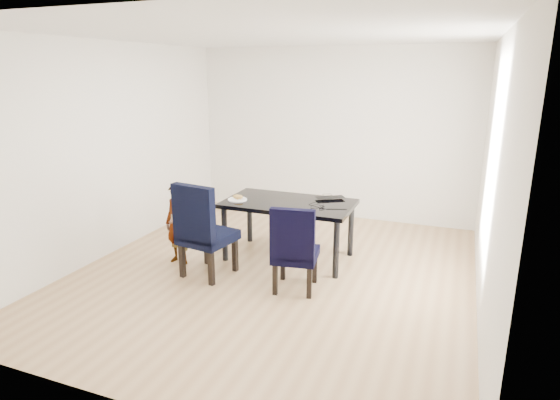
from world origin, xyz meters
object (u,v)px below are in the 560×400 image
at_px(chair_right, 296,247).
at_px(child, 178,224).
at_px(dining_table, 289,230).
at_px(plate, 237,200).
at_px(chair_left, 208,229).
at_px(laptop, 329,197).

relative_size(chair_right, child, 0.96).
bearing_deg(dining_table, plate, -165.51).
bearing_deg(chair_left, dining_table, 58.16).
distance_m(dining_table, chair_left, 1.09).
xyz_separation_m(plate, laptop, (1.05, 0.51, 0.01)).
bearing_deg(chair_right, dining_table, 106.75).
height_order(chair_right, child, child).
bearing_deg(plate, chair_left, -96.10).
height_order(child, plate, child).
bearing_deg(chair_right, chair_left, 171.84).
bearing_deg(plate, child, -140.25).
bearing_deg(dining_table, chair_left, -130.98).
relative_size(chair_left, plate, 4.63).
relative_size(dining_table, child, 1.57).
relative_size(child, laptop, 2.77).
xyz_separation_m(chair_left, plate, (0.07, 0.64, 0.19)).
bearing_deg(dining_table, chair_right, -64.60).
relative_size(chair_right, plate, 4.01).
distance_m(dining_table, child, 1.39).
distance_m(chair_right, laptop, 1.18).
relative_size(chair_left, child, 1.11).
height_order(chair_right, plate, chair_right).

